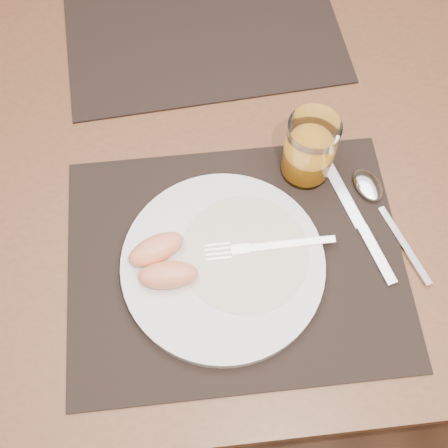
% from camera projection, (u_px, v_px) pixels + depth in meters
% --- Properties ---
extents(ground, '(5.00, 5.00, 0.00)m').
position_uv_depth(ground, '(227.00, 288.00, 1.53)').
color(ground, '#58331E').
rests_on(ground, ground).
extents(table, '(1.40, 0.90, 0.75)m').
position_uv_depth(table, '(229.00, 156.00, 0.93)').
color(table, brown).
rests_on(table, ground).
extents(placemat_near, '(0.45, 0.35, 0.00)m').
position_uv_depth(placemat_near, '(236.00, 261.00, 0.76)').
color(placemat_near, black).
rests_on(placemat_near, table).
extents(placemat_far, '(0.47, 0.38, 0.00)m').
position_uv_depth(placemat_far, '(201.00, 20.00, 0.94)').
color(placemat_far, black).
rests_on(placemat_far, table).
extents(plate, '(0.27, 0.27, 0.02)m').
position_uv_depth(plate, '(223.00, 264.00, 0.74)').
color(plate, white).
rests_on(plate, placemat_near).
extents(plate_dressing, '(0.17, 0.17, 0.00)m').
position_uv_depth(plate_dressing, '(245.00, 253.00, 0.74)').
color(plate_dressing, white).
rests_on(plate_dressing, plate).
extents(fork, '(0.17, 0.02, 0.00)m').
position_uv_depth(fork, '(259.00, 247.00, 0.74)').
color(fork, silver).
rests_on(fork, plate).
extents(knife, '(0.07, 0.22, 0.01)m').
position_uv_depth(knife, '(361.00, 226.00, 0.77)').
color(knife, silver).
rests_on(knife, placemat_near).
extents(spoon, '(0.08, 0.19, 0.01)m').
position_uv_depth(spoon, '(373.00, 194.00, 0.79)').
color(spoon, silver).
rests_on(spoon, placemat_near).
extents(juice_glass, '(0.07, 0.07, 0.11)m').
position_uv_depth(juice_glass, '(309.00, 151.00, 0.77)').
color(juice_glass, white).
rests_on(juice_glass, placemat_near).
extents(grapefruit_wedges, '(0.09, 0.09, 0.03)m').
position_uv_depth(grapefruit_wedges, '(162.00, 262.00, 0.72)').
color(grapefruit_wedges, '#FF9768').
rests_on(grapefruit_wedges, plate).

